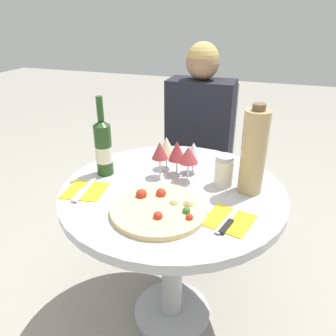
# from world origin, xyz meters

# --- Properties ---
(ground_plane) EXTENTS (12.00, 12.00, 0.00)m
(ground_plane) POSITION_xyz_m (0.00, 0.00, 0.00)
(ground_plane) COLOR gray
(ground_plane) RESTS_ON ground
(dining_table) EXTENTS (0.90, 0.90, 0.71)m
(dining_table) POSITION_xyz_m (0.00, 0.00, 0.58)
(dining_table) COLOR #B2B2B7
(dining_table) RESTS_ON ground_plane
(chair_behind_diner) EXTENTS (0.38, 0.38, 0.96)m
(chair_behind_diner) POSITION_xyz_m (-0.07, 0.81, 0.47)
(chair_behind_diner) COLOR silver
(chair_behind_diner) RESTS_ON ground_plane
(seated_diner) EXTENTS (0.38, 0.42, 1.20)m
(seated_diner) POSITION_xyz_m (-0.07, 0.66, 0.54)
(seated_diner) COLOR black
(seated_diner) RESTS_ON ground_plane
(pizza_large) EXTENTS (0.34, 0.34, 0.05)m
(pizza_large) POSITION_xyz_m (0.01, -0.18, 0.72)
(pizza_large) COLOR #E5C17F
(pizza_large) RESTS_ON dining_table
(wine_bottle) EXTENTS (0.07, 0.07, 0.34)m
(wine_bottle) POSITION_xyz_m (-0.32, 0.03, 0.83)
(wine_bottle) COLOR #23471E
(wine_bottle) RESTS_ON dining_table
(tall_carafe) EXTENTS (0.10, 0.10, 0.35)m
(tall_carafe) POSITION_xyz_m (0.29, 0.08, 0.88)
(tall_carafe) COLOR tan
(tall_carafe) RESTS_ON dining_table
(sugar_shaker) EXTENTS (0.08, 0.08, 0.13)m
(sugar_shaker) POSITION_xyz_m (0.19, 0.09, 0.77)
(sugar_shaker) COLOR silver
(sugar_shaker) RESTS_ON dining_table
(wine_glass_front_right) EXTENTS (0.08, 0.08, 0.15)m
(wine_glass_front_right) POSITION_xyz_m (0.04, 0.08, 0.83)
(wine_glass_front_right) COLOR silver
(wine_glass_front_right) RESTS_ON dining_table
(wine_glass_back_right) EXTENTS (0.07, 0.07, 0.14)m
(wine_glass_back_right) POSITION_xyz_m (0.04, 0.16, 0.81)
(wine_glass_back_right) COLOR silver
(wine_glass_back_right) RESTS_ON dining_table
(wine_glass_center) EXTENTS (0.08, 0.08, 0.15)m
(wine_glass_center) POSITION_xyz_m (-0.02, 0.12, 0.82)
(wine_glass_center) COLOR silver
(wine_glass_center) RESTS_ON dining_table
(wine_glass_front_left) EXTENTS (0.07, 0.07, 0.16)m
(wine_glass_front_left) POSITION_xyz_m (-0.08, 0.08, 0.83)
(wine_glass_front_left) COLOR silver
(wine_glass_front_left) RESTS_ON dining_table
(wine_glass_back_left) EXTENTS (0.08, 0.08, 0.15)m
(wine_glass_back_left) POSITION_xyz_m (-0.08, 0.16, 0.82)
(wine_glass_back_left) COLOR silver
(wine_glass_back_left) RESTS_ON dining_table
(place_setting_left) EXTENTS (0.17, 0.19, 0.01)m
(place_setting_left) POSITION_xyz_m (-0.32, -0.14, 0.71)
(place_setting_left) COLOR yellow
(place_setting_left) RESTS_ON dining_table
(place_setting_right) EXTENTS (0.18, 0.19, 0.01)m
(place_setting_right) POSITION_xyz_m (0.25, -0.16, 0.71)
(place_setting_right) COLOR yellow
(place_setting_right) RESTS_ON dining_table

